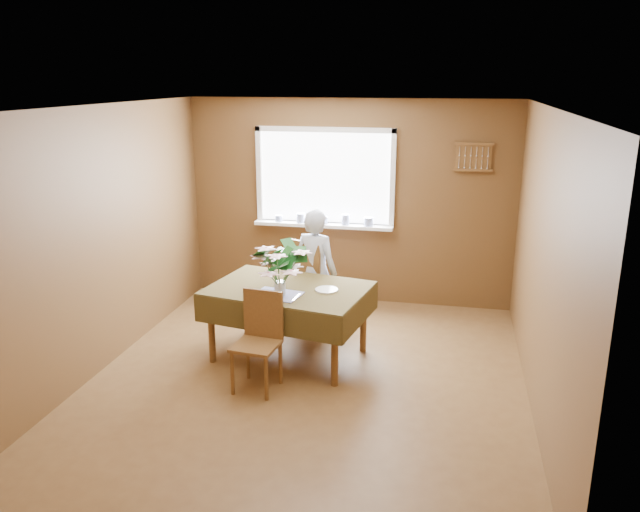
% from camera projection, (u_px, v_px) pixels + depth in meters
% --- Properties ---
extents(floor, '(4.50, 4.50, 0.00)m').
position_uv_depth(floor, '(308.00, 379.00, 5.88)').
color(floor, brown).
rests_on(floor, ground).
extents(ceiling, '(4.50, 4.50, 0.00)m').
position_uv_depth(ceiling, '(306.00, 107.00, 5.18)').
color(ceiling, white).
rests_on(ceiling, wall_back).
extents(wall_back, '(4.00, 0.00, 4.00)m').
position_uv_depth(wall_back, '(349.00, 203.00, 7.64)').
color(wall_back, brown).
rests_on(wall_back, floor).
extents(wall_front, '(4.00, 0.00, 4.00)m').
position_uv_depth(wall_front, '(213.00, 360.00, 3.42)').
color(wall_front, brown).
rests_on(wall_front, floor).
extents(wall_left, '(0.00, 4.50, 4.50)m').
position_uv_depth(wall_left, '(103.00, 239.00, 5.93)').
color(wall_left, brown).
rests_on(wall_left, floor).
extents(wall_right, '(0.00, 4.50, 4.50)m').
position_uv_depth(wall_right, '(543.00, 265.00, 5.13)').
color(wall_right, brown).
rests_on(wall_right, floor).
extents(window_assembly, '(1.72, 0.20, 1.22)m').
position_uv_depth(window_assembly, '(325.00, 194.00, 7.62)').
color(window_assembly, white).
rests_on(window_assembly, wall_back).
extents(spoon_rack, '(0.44, 0.05, 0.33)m').
position_uv_depth(spoon_rack, '(474.00, 157.00, 7.15)').
color(spoon_rack, brown).
rests_on(spoon_rack, wall_back).
extents(dining_table, '(1.69, 1.30, 0.75)m').
position_uv_depth(dining_table, '(288.00, 296.00, 6.17)').
color(dining_table, brown).
rests_on(dining_table, floor).
extents(chair_far, '(0.60, 0.60, 1.02)m').
position_uv_depth(chair_far, '(312.00, 281.00, 6.94)').
color(chair_far, brown).
rests_on(chair_far, floor).
extents(chair_near, '(0.42, 0.43, 0.90)m').
position_uv_depth(chair_near, '(259.00, 335.00, 5.63)').
color(chair_near, brown).
rests_on(chair_near, floor).
extents(seated_woman, '(0.59, 0.47, 1.39)m').
position_uv_depth(seated_woman, '(316.00, 272.00, 6.78)').
color(seated_woman, white).
rests_on(seated_woman, floor).
extents(flower_bouquet, '(0.55, 0.55, 0.47)m').
position_uv_depth(flower_bouquet, '(279.00, 264.00, 5.86)').
color(flower_bouquet, white).
rests_on(flower_bouquet, dining_table).
extents(side_plate, '(0.24, 0.24, 0.01)m').
position_uv_depth(side_plate, '(327.00, 290.00, 6.05)').
color(side_plate, white).
rests_on(side_plate, dining_table).
extents(table_knife, '(0.04, 0.20, 0.00)m').
position_uv_depth(table_knife, '(296.00, 297.00, 5.85)').
color(table_knife, silver).
rests_on(table_knife, dining_table).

